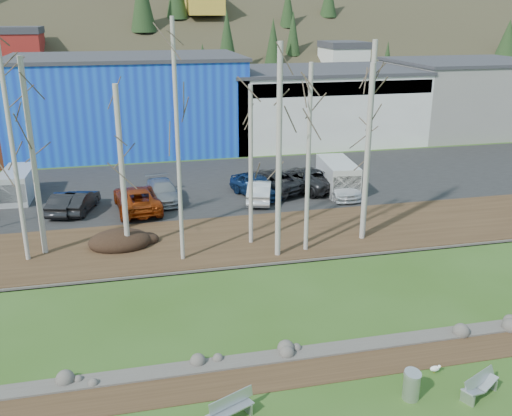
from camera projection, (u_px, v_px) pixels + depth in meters
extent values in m
plane|color=#2B4C14|center=(350.00, 405.00, 18.29)|extent=(200.00, 200.00, 0.00)
cube|color=#382616|center=(328.00, 367.00, 20.22)|extent=(80.00, 1.80, 0.03)
cube|color=#382616|center=(252.00, 238.00, 31.61)|extent=(80.00, 7.00, 0.15)
cube|color=black|center=(220.00, 185.00, 41.28)|extent=(80.00, 14.00, 0.14)
cube|color=#1337BA|center=(128.00, 104.00, 51.61)|extent=(20.00, 12.00, 8.00)
cube|color=#333338|center=(125.00, 57.00, 50.25)|extent=(20.40, 12.24, 0.30)
cube|color=beige|center=(317.00, 105.00, 55.69)|extent=(18.00, 12.00, 6.50)
cube|color=#333338|center=(318.00, 70.00, 54.58)|extent=(18.36, 12.24, 0.30)
cube|color=navy|center=(339.00, 89.00, 49.49)|extent=(17.64, 0.20, 1.20)
cube|color=gray|center=(463.00, 98.00, 59.01)|extent=(14.00, 12.00, 7.00)
cube|color=#333338|center=(468.00, 61.00, 57.82)|extent=(14.28, 12.24, 0.30)
cube|color=#B3B6B8|center=(247.00, 407.00, 17.92)|extent=(0.27, 0.48, 0.39)
cube|color=#B3B6B8|center=(231.00, 400.00, 17.57)|extent=(1.50, 0.77, 0.36)
cube|color=#B3B6B8|center=(230.00, 410.00, 17.46)|extent=(1.65, 1.08, 0.04)
cube|color=#B3B6B8|center=(468.00, 399.00, 18.30)|extent=(0.27, 0.47, 0.39)
cube|color=#B3B6B8|center=(490.00, 383.00, 19.07)|extent=(0.27, 0.47, 0.39)
cube|color=#B3B6B8|center=(479.00, 378.00, 18.76)|extent=(1.51, 0.83, 0.34)
cube|color=#B1B4B6|center=(473.00, 391.00, 18.40)|extent=(0.89, 0.73, 0.29)
cube|color=#B1B4B6|center=(486.00, 382.00, 18.87)|extent=(0.89, 0.73, 0.29)
cylinder|color=#B3B6B8|center=(411.00, 386.00, 18.46)|extent=(0.71, 0.71, 0.94)
cylinder|color=gold|center=(434.00, 372.00, 19.89)|extent=(0.01, 0.01, 0.10)
cylinder|color=gold|center=(433.00, 371.00, 19.95)|extent=(0.01, 0.01, 0.10)
ellipsoid|color=white|center=(435.00, 369.00, 19.89)|extent=(0.35, 0.20, 0.20)
cube|color=gray|center=(435.00, 368.00, 19.88)|extent=(0.24, 0.15, 0.02)
sphere|color=white|center=(439.00, 366.00, 19.86)|extent=(0.11, 0.11, 0.11)
cone|color=gold|center=(441.00, 366.00, 19.86)|extent=(0.07, 0.04, 0.03)
ellipsoid|color=black|center=(120.00, 240.00, 30.22)|extent=(3.30, 2.33, 0.65)
cylinder|color=beige|center=(33.00, 160.00, 27.90)|extent=(0.27, 0.27, 9.89)
cylinder|color=beige|center=(12.00, 148.00, 26.84)|extent=(0.22, 0.22, 11.48)
cylinder|color=beige|center=(122.00, 170.00, 28.55)|extent=(0.28, 0.28, 8.56)
cylinder|color=beige|center=(178.00, 146.00, 26.88)|extent=(0.20, 0.20, 11.63)
cylinder|color=beige|center=(279.00, 154.00, 27.54)|extent=(0.28, 0.28, 10.55)
cylinder|color=beige|center=(251.00, 167.00, 29.47)|extent=(0.22, 0.22, 8.41)
cylinder|color=beige|center=(308.00, 161.00, 28.37)|extent=(0.22, 0.22, 9.56)
cylinder|color=beige|center=(369.00, 142.00, 30.18)|extent=(0.27, 0.27, 10.49)
cylinder|color=beige|center=(367.00, 155.00, 29.87)|extent=(0.28, 0.28, 9.40)
imported|color=black|center=(80.00, 201.00, 35.39)|extent=(2.42, 4.21, 1.31)
imported|color=#9C350D|center=(137.00, 198.00, 35.59)|extent=(3.07, 5.70, 1.52)
imported|color=gray|center=(163.00, 191.00, 37.35)|extent=(2.33, 4.75, 1.33)
imported|color=navy|center=(257.00, 185.00, 38.22)|extent=(3.44, 4.83, 1.53)
imported|color=silver|center=(260.00, 191.00, 37.29)|extent=(2.65, 4.50, 1.40)
imported|color=#232325|center=(268.00, 181.00, 39.31)|extent=(4.87, 6.09, 1.54)
imported|color=silver|center=(339.00, 186.00, 38.49)|extent=(1.91, 4.55, 1.31)
imported|color=black|center=(67.00, 202.00, 35.23)|extent=(2.42, 4.21, 1.31)
imported|color=#232325|center=(303.00, 178.00, 39.85)|extent=(4.87, 6.09, 1.54)
cube|color=silver|center=(338.00, 176.00, 39.46)|extent=(2.41, 4.88, 2.06)
cube|color=black|center=(345.00, 184.00, 37.71)|extent=(1.95, 1.16, 1.28)
cube|color=silver|center=(18.00, 184.00, 37.83)|extent=(2.00, 4.45, 1.92)
cube|color=black|center=(13.00, 192.00, 36.22)|extent=(1.77, 0.98, 1.19)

